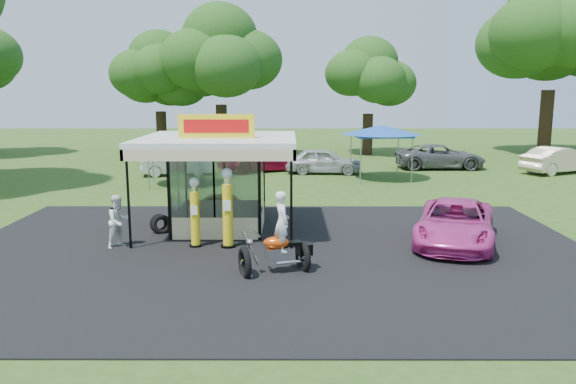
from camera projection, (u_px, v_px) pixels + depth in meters
The scene contains 21 objects.
ground at pixel (272, 274), 15.40m from camera, with size 120.00×120.00×0.00m, color #2A4F18.
asphalt_apron at pixel (274, 253), 17.37m from camera, with size 20.00×14.00×0.04m, color black.
gas_station_kiosk at pixel (220, 181), 20.00m from camera, with size 5.40×5.40×4.18m.
gas_pump_left at pixel (195, 214), 17.87m from camera, with size 0.42×0.42×2.27m.
gas_pump_right at pixel (228, 210), 17.76m from camera, with size 0.48×0.48×2.59m.
motorcycle at pixel (279, 240), 15.37m from camera, with size 2.11×1.50×2.39m.
spare_tires at pixel (160, 224), 19.72m from camera, with size 0.88×0.75×0.71m.
kiosk_car at pixel (227, 205), 22.41m from camera, with size 1.13×2.82×0.96m, color yellow.
pink_sedan at pixel (455, 223), 18.30m from camera, with size 2.37×5.14×1.43m, color #D73A9A.
spectator_west at pixel (119, 221), 17.90m from camera, with size 0.84×0.65×1.72m, color white.
bg_car_a at pixel (177, 164), 33.27m from camera, with size 1.46×4.20×1.38m, color beige.
bg_car_b at pixel (261, 159), 34.92m from camera, with size 2.20×5.41×1.57m, color maroon.
bg_car_c at pixel (324, 161), 33.95m from camera, with size 1.83×4.55×1.55m, color #B1B0B5.
bg_car_d at pixel (440, 157), 36.07m from camera, with size 2.59×5.61×1.56m, color #555557.
bg_car_e at pixel (559, 160), 34.04m from camera, with size 1.70×4.89×1.61m, color beige.
tent_west at pixel (174, 138), 29.59m from camera, with size 3.93×3.93×2.75m.
tent_east at pixel (381, 130), 31.44m from camera, with size 4.37×4.37×3.05m.
oak_far_b at pixel (159, 78), 43.08m from camera, with size 7.81×7.81×9.32m.
oak_far_c at pixel (220, 62), 41.59m from camera, with size 9.41×9.41×11.10m.
oak_far_d at pixel (369, 82), 43.11m from camera, with size 7.44×7.44×8.85m.
oak_far_e at pixel (552, 38), 42.65m from camera, with size 11.70×11.70×13.93m.
Camera 1 is at (0.48, -14.75, 4.98)m, focal length 35.00 mm.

